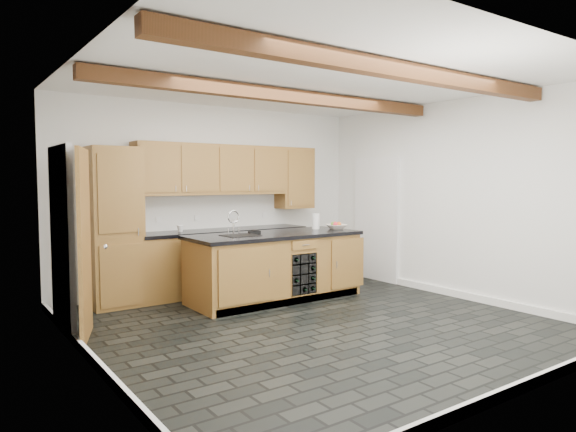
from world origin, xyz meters
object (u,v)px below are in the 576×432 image
Objects in this scene: kitchen_scale at (254,232)px; island at (276,266)px; paper_towel at (316,221)px; fruit_bowl at (336,227)px.

island is at bearing -15.52° from kitchen_scale.
paper_towel is at bearing 14.95° from kitchen_scale.
fruit_bowl is (1.07, -0.04, 0.50)m from island.
island is at bearing 177.99° from fruit_bowl.
fruit_bowl reaches higher than island.
kitchen_scale is 0.77× the size of paper_towel.
kitchen_scale is at bearing 172.09° from fruit_bowl.
island is 10.56× the size of paper_towel.
paper_towel is (1.09, 0.01, 0.09)m from kitchen_scale.
island is 1.03m from paper_towel.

